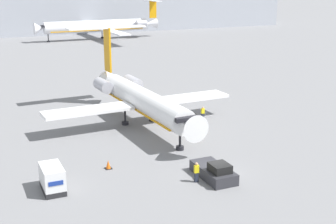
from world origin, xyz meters
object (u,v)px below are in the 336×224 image
luggage_cart (52,179)px  airplane_parked_far_left (101,26)px  traffic_cone_left (108,165)px  airplane_main (140,98)px  pushback_tug (214,171)px  worker_by_wing (203,113)px  worker_near_tug (196,172)px

luggage_cart → airplane_parked_far_left: (31.80, 94.41, 2.71)m
luggage_cart → traffic_cone_left: bearing=25.3°
airplane_main → airplane_parked_far_left: airplane_parked_far_left is taller
pushback_tug → luggage_cart: luggage_cart is taller
worker_by_wing → traffic_cone_left: (-15.14, -10.08, -0.47)m
pushback_tug → worker_near_tug: (-1.77, -0.12, 0.33)m
airplane_parked_far_left → worker_by_wing: bearing=-97.8°
traffic_cone_left → airplane_parked_far_left: bearing=74.0°
worker_near_tug → worker_by_wing: 18.40m
pushback_tug → traffic_cone_left: size_ratio=6.14×
traffic_cone_left → worker_by_wing: bearing=33.7°
worker_near_tug → airplane_main: bearing=84.7°
airplane_main → airplane_parked_far_left: size_ratio=0.67×
luggage_cart → worker_near_tug: luggage_cart is taller
pushback_tug → worker_near_tug: worker_near_tug is taller
worker_near_tug → traffic_cone_left: bearing=135.4°
pushback_tug → traffic_cone_left: bearing=143.4°
worker_near_tug → worker_by_wing: (9.20, 15.94, -0.09)m
luggage_cart → worker_near_tug: bearing=-16.0°
pushback_tug → worker_near_tug: size_ratio=2.74×
worker_by_wing → worker_near_tug: bearing=-120.0°
pushback_tug → worker_by_wing: pushback_tug is taller
worker_near_tug → pushback_tug: bearing=4.0°
pushback_tug → airplane_main: bearing=90.5°
airplane_main → worker_by_wing: airplane_main is taller
worker_by_wing → airplane_main: bearing=168.9°
pushback_tug → worker_by_wing: size_ratio=2.98×
luggage_cart → worker_by_wing: bearing=31.6°
airplane_main → airplane_parked_far_left: 82.42m
airplane_main → luggage_cart: 19.36m
airplane_main → worker_near_tug: 17.64m
pushback_tug → luggage_cart: (-13.18, 3.15, 0.46)m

